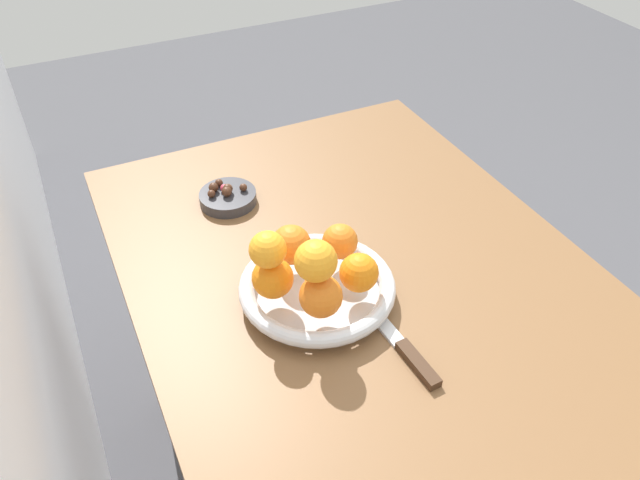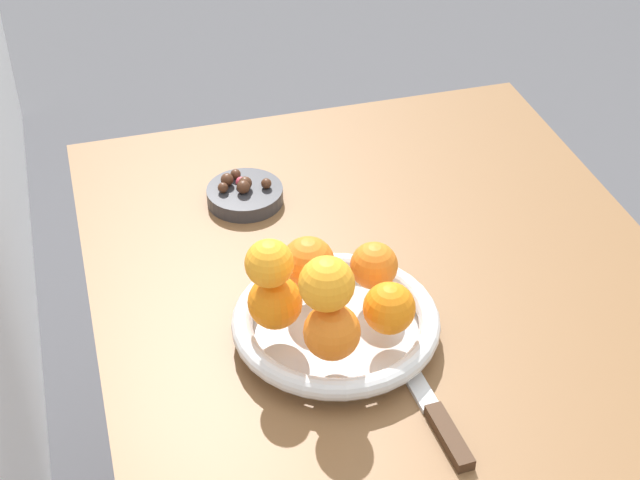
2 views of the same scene
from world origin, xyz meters
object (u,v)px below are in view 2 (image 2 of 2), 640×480
Objects in this scene: orange_4 at (275,302)px; candy_ball_3 at (245,186)px; candy_dish at (245,195)px; orange_0 at (332,332)px; candy_ball_7 at (266,183)px; orange_5 at (327,284)px; candy_ball_6 at (236,174)px; orange_1 at (389,308)px; candy_ball_1 at (223,188)px; orange_6 at (269,263)px; candy_ball_4 at (243,187)px; candy_ball_0 at (227,180)px; orange_3 at (308,263)px; orange_2 at (374,266)px; candy_ball_2 at (245,183)px; knife at (426,398)px; dining_table at (409,379)px; candy_ball_5 at (241,182)px; fruit_bowl at (336,325)px.

orange_4 is 0.31m from candy_ball_3.
orange_0 reaches higher than candy_dish.
candy_ball_7 is at bearing -11.11° from orange_4.
candy_dish is 1.76× the size of orange_5.
orange_0 reaches higher than candy_ball_6.
candy_ball_1 is (0.35, 0.13, -0.04)m from orange_1.
orange_4 is at bearing -70.16° from orange_6.
candy_ball_3 is at bearing -35.15° from candy_ball_4.
orange_3 is at bearing -169.61° from candy_ball_0.
orange_0 is 0.13m from orange_2.
orange_0 is at bearing -155.45° from orange_5.
knife is (-0.44, -0.11, -0.03)m from candy_ball_2.
candy_dish is at bearing 23.59° from dining_table.
orange_2 is 0.29m from candy_ball_4.
candy_ball_5 is at bearing 3.55° from orange_0.
orange_6 is at bearing 39.95° from orange_0.
orange_4 is at bearing 37.74° from orange_5.
candy_dish is 0.03m from candy_ball_0.
candy_ball_3 is at bearing -162.50° from candy_dish.
candy_dish is at bearing 78.66° from candy_ball_7.
candy_ball_6 is at bearing 22.77° from dining_table.
candy_ball_2 is at bearing -164.98° from candy_ball_6.
orange_6 reaches higher than candy_ball_2.
candy_ball_4 is at bearing 3.16° from orange_5.
orange_5 reaches higher than orange_1.
fruit_bowl is 0.08m from orange_1.
candy_ball_6 is (0.04, 0.00, -0.00)m from candy_ball_4.
candy_ball_5 reaches higher than candy_dish.
candy_ball_0 reaches higher than candy_ball_7.
orange_2 is 0.31m from candy_ball_1.
candy_ball_1 is at bearing 7.79° from orange_0.
orange_6 is (-0.04, 0.14, 0.06)m from orange_2.
candy_ball_7 is at bearing -12.01° from orange_6.
orange_1 is 0.36m from candy_ball_4.
candy_ball_7 is at bearing -1.62° from orange_0.
candy_ball_4 is at bearing 24.71° from dining_table.
dining_table is 16.70× the size of orange_3.
orange_3 is at bearing -5.18° from orange_5.
orange_6 is 3.71× the size of candy_ball_7.
orange_4 is at bearing 105.18° from orange_2.
candy_ball_2 is 0.00m from candy_ball_3.
orange_4 is at bearing 136.64° from orange_3.
candy_ball_0 is at bearing 10.39° from orange_3.
candy_ball_1 is at bearing -0.54° from orange_6.
orange_3 is at bearing -173.24° from candy_ball_5.
candy_ball_7 is at bearing 19.18° from dining_table.
candy_ball_1 is 0.99× the size of candy_ball_6.
dining_table is 72.46× the size of candy_ball_1.
candy_dish is 7.21× the size of candy_ball_5.
orange_2 is 3.14× the size of candy_ball_0.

